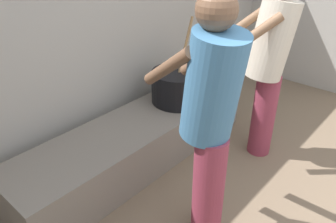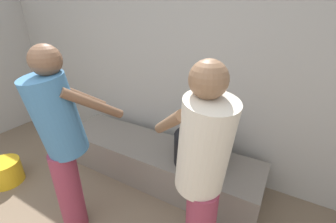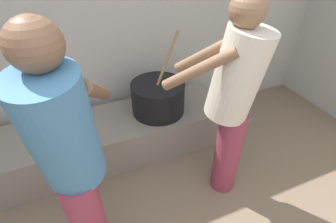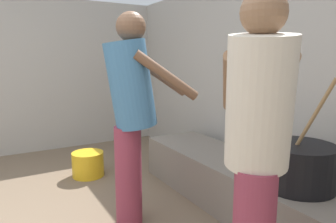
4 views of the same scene
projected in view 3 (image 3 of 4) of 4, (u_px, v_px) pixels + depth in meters
The scene contains 5 objects.
block_enclosure_rear at pixel (81, 36), 2.27m from camera, with size 5.60×0.20×2.05m, color #ADA8A0.
hearth_ledge at pixel (107, 139), 2.37m from camera, with size 2.30×0.60×0.40m, color slate.
cooking_pot_main at pixel (158, 97), 2.32m from camera, with size 0.49×0.49×0.75m.
cook_in_cream_shirt at pixel (233, 98), 1.69m from camera, with size 0.70×0.67×1.56m.
cook_in_blue_shirt at pixel (71, 158), 1.22m from camera, with size 0.49×0.72×1.58m.
Camera 3 is at (-0.12, 0.11, 1.81)m, focal length 26.85 mm.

